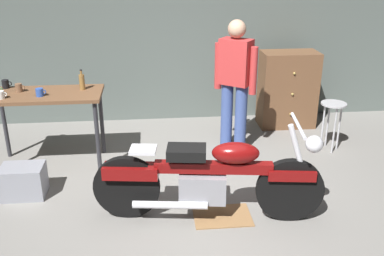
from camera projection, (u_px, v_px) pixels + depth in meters
ground_plane at (196, 216)px, 4.30m from camera, size 12.00×12.00×0.00m
back_wall at (175, 16)px, 6.30m from camera, size 8.00×0.12×3.10m
workbench at (46, 102)px, 5.07m from camera, size 1.30×0.64×0.90m
motorcycle at (210, 177)px, 4.10m from camera, size 2.18×0.63×1.00m
person_standing at (235, 81)px, 5.43m from camera, size 0.47×0.40×1.67m
shop_stool at (333, 114)px, 5.56m from camera, size 0.32×0.32×0.64m
wooden_dresser at (288, 89)px, 6.36m from camera, size 0.80×0.47×1.10m
drip_tray at (222, 216)px, 4.29m from camera, size 0.56×0.40×0.01m
storage_bin at (23, 181)px, 4.60m from camera, size 0.44×0.32×0.34m
mug_brown_stoneware at (19, 88)px, 5.06m from camera, size 0.11×0.08×0.10m
mug_black_matte at (6, 84)px, 5.19m from camera, size 0.11×0.08×0.10m
mug_blue_enamel at (40, 92)px, 4.91m from camera, size 0.12×0.08×0.09m
mug_white_ceramic at (1, 95)px, 4.82m from camera, size 0.12×0.09×0.09m
bottle at (82, 82)px, 5.13m from camera, size 0.06×0.06×0.24m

